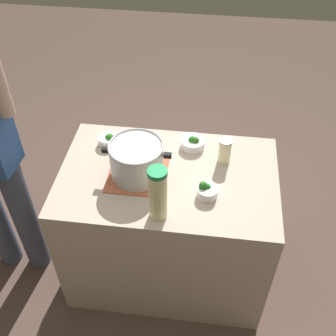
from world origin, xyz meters
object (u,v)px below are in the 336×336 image
lemonade_pitcher (158,194)px  broccoli_bowl_back (207,191)px  broccoli_bowl_front (108,140)px  mason_jar (225,151)px  broccoli_bowl_center (193,143)px  cooking_pot (136,159)px

lemonade_pitcher → broccoli_bowl_back: lemonade_pitcher is taller
broccoli_bowl_front → broccoli_bowl_back: size_ratio=1.06×
broccoli_bowl_back → mason_jar: bearing=-106.4°
broccoli_bowl_center → broccoli_bowl_back: bearing=105.2°
broccoli_bowl_center → mason_jar: bearing=151.7°
broccoli_bowl_center → broccoli_bowl_back: size_ratio=1.31×
mason_jar → broccoli_bowl_front: mason_jar is taller
cooking_pot → broccoli_bowl_back: (-0.37, 0.10, -0.07)m
lemonade_pitcher → broccoli_bowl_front: (0.36, -0.48, -0.12)m
cooking_pot → broccoli_bowl_front: 0.31m
mason_jar → broccoli_bowl_center: size_ratio=1.07×
broccoli_bowl_center → broccoli_bowl_front: bearing=4.5°
mason_jar → broccoli_bowl_center: 0.21m
broccoli_bowl_front → lemonade_pitcher: bearing=126.3°
mason_jar → broccoli_bowl_back: mason_jar is taller
broccoli_bowl_center → broccoli_bowl_back: (-0.10, 0.36, 0.00)m
lemonade_pitcher → broccoli_bowl_front: 0.61m
lemonade_pitcher → mason_jar: (-0.30, -0.42, -0.08)m
cooking_pot → mason_jar: (-0.45, -0.17, -0.03)m
lemonade_pitcher → cooking_pot: bearing=-60.2°
cooking_pot → broccoli_bowl_center: 0.38m
cooking_pot → broccoli_bowl_front: (0.21, -0.22, -0.08)m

